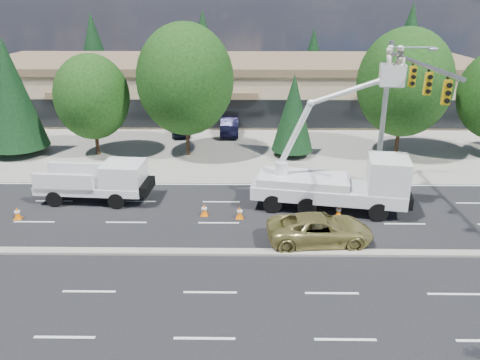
{
  "coord_description": "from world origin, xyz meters",
  "views": [
    {
      "loc": [
        1.43,
        -19.43,
        11.26
      ],
      "look_at": [
        1.15,
        3.44,
        2.4
      ],
      "focal_mm": 35.0,
      "sensor_mm": 36.0,
      "label": 1
    }
  ],
  "objects_px": {
    "utility_pickup": "(100,185)",
    "minivan": "(320,229)",
    "signal_mast": "(397,98)",
    "bucket_truck": "(344,176)"
  },
  "relations": [
    {
      "from": "utility_pickup",
      "to": "minivan",
      "type": "xyz_separation_m",
      "value": [
        12.3,
        -5.03,
        -0.27
      ]
    },
    {
      "from": "bucket_truck",
      "to": "minivan",
      "type": "xyz_separation_m",
      "value": [
        -1.85,
        -3.91,
        -1.3
      ]
    },
    {
      "from": "signal_mast",
      "to": "bucket_truck",
      "type": "distance_m",
      "value": 5.46
    },
    {
      "from": "minivan",
      "to": "bucket_truck",
      "type": "bearing_deg",
      "value": -29.29
    },
    {
      "from": "signal_mast",
      "to": "minivan",
      "type": "height_order",
      "value": "signal_mast"
    },
    {
      "from": "minivan",
      "to": "utility_pickup",
      "type": "bearing_deg",
      "value": 63.82
    },
    {
      "from": "utility_pickup",
      "to": "bucket_truck",
      "type": "relative_size",
      "value": 0.7
    },
    {
      "from": "signal_mast",
      "to": "bucket_truck",
      "type": "height_order",
      "value": "bucket_truck"
    },
    {
      "from": "signal_mast",
      "to": "minivan",
      "type": "distance_m",
      "value": 9.36
    },
    {
      "from": "utility_pickup",
      "to": "minivan",
      "type": "height_order",
      "value": "utility_pickup"
    }
  ]
}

